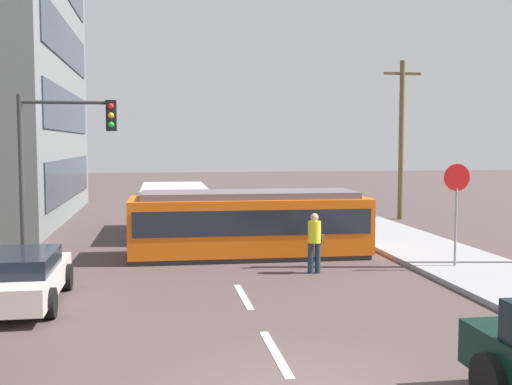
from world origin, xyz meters
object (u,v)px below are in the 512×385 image
at_px(traffic_light_mast, 60,149).
at_px(parked_sedan_mid, 17,277).
at_px(city_bus, 174,207).
at_px(pedestrian_crossing, 315,239).
at_px(streetcar_tram, 249,223).
at_px(utility_pole_mid, 401,137).
at_px(stop_sign, 457,193).

bearing_deg(traffic_light_mast, parked_sedan_mid, -99.10).
bearing_deg(traffic_light_mast, city_bus, 65.48).
bearing_deg(pedestrian_crossing, streetcar_tram, 116.14).
bearing_deg(utility_pole_mid, parked_sedan_mid, -136.61).
bearing_deg(utility_pole_mid, traffic_light_mast, -143.20).
bearing_deg(parked_sedan_mid, streetcar_tram, 40.77).
xyz_separation_m(parked_sedan_mid, traffic_light_mast, (0.52, 3.25, 2.80)).
bearing_deg(parked_sedan_mid, pedestrian_crossing, 17.25).
distance_m(city_bus, pedestrian_crossing, 8.84).
bearing_deg(pedestrian_crossing, stop_sign, -3.47).
relative_size(streetcar_tram, pedestrian_crossing, 4.51).
bearing_deg(traffic_light_mast, pedestrian_crossing, -7.92).
height_order(pedestrian_crossing, stop_sign, stop_sign).
bearing_deg(pedestrian_crossing, parked_sedan_mid, -162.75).
xyz_separation_m(pedestrian_crossing, traffic_light_mast, (-6.87, 0.96, 2.48)).
distance_m(pedestrian_crossing, stop_sign, 4.23).
bearing_deg(pedestrian_crossing, utility_pole_mid, 58.08).
distance_m(pedestrian_crossing, parked_sedan_mid, 7.74).
distance_m(streetcar_tram, city_bus, 5.65).
relative_size(streetcar_tram, city_bus, 1.29).
relative_size(stop_sign, utility_pole_mid, 0.39).
bearing_deg(city_bus, traffic_light_mast, -114.52).
relative_size(city_bus, traffic_light_mast, 1.19).
distance_m(streetcar_tram, pedestrian_crossing, 3.19).
relative_size(city_bus, utility_pole_mid, 0.78).
relative_size(traffic_light_mast, utility_pole_mid, 0.66).
relative_size(stop_sign, traffic_light_mast, 0.59).
bearing_deg(stop_sign, pedestrian_crossing, 176.53).
xyz_separation_m(parked_sedan_mid, stop_sign, (11.42, 2.05, 1.57)).
bearing_deg(stop_sign, traffic_light_mast, 173.72).
bearing_deg(stop_sign, streetcar_tram, 150.25).
height_order(parked_sedan_mid, traffic_light_mast, traffic_light_mast).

